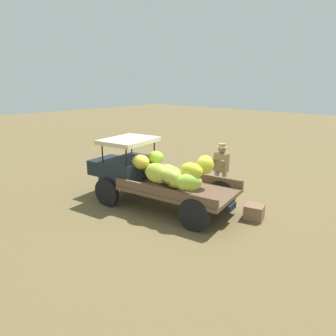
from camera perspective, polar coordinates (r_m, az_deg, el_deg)
ground_plane at (r=8.83m, az=1.11°, el=-6.87°), size 60.00×60.00×0.00m
truck at (r=8.46m, az=-2.61°, el=-1.23°), size 4.62×2.33×1.84m
farmer at (r=9.19m, az=9.94°, el=0.13°), size 0.53×0.46×1.68m
wooden_crate at (r=8.16m, az=15.90°, el=-8.00°), size 0.56×0.54×0.39m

